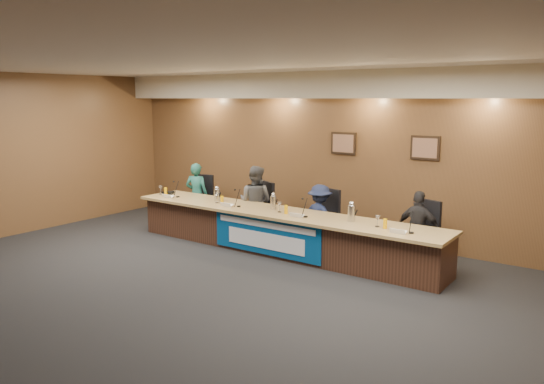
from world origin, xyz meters
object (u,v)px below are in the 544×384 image
(carafe_left, at_px, (217,195))
(speakerphone, at_px, (169,193))
(dais_body, at_px, (279,233))
(carafe_right, at_px, (352,213))
(panelist_d, at_px, (418,230))
(panelist_b, at_px, (255,202))
(carafe_mid, at_px, (273,202))
(office_chair_a, at_px, (200,203))
(office_chair_b, at_px, (259,212))
(banner, at_px, (266,236))
(office_chair_c, at_px, (322,222))
(panelist_a, at_px, (197,195))
(office_chair_d, at_px, (420,238))
(panelist_c, at_px, (320,217))

(carafe_left, bearing_deg, speakerphone, -179.23)
(dais_body, height_order, carafe_right, carafe_right)
(panelist_d, bearing_deg, panelist_b, 0.02)
(panelist_b, distance_m, carafe_mid, 0.97)
(dais_body, xyz_separation_m, office_chair_a, (-2.54, 0.67, 0.13))
(office_chair_b, height_order, carafe_mid, carafe_mid)
(panelist_d, bearing_deg, banner, 23.07)
(panelist_d, bearing_deg, carafe_left, 7.92)
(panelist_b, bearing_deg, office_chair_c, 174.24)
(panelist_a, distance_m, office_chair_b, 1.59)
(office_chair_b, bearing_deg, dais_body, -10.80)
(office_chair_b, xyz_separation_m, office_chair_c, (1.46, 0.00, 0.00))
(office_chair_d, distance_m, carafe_mid, 2.59)
(office_chair_b, bearing_deg, office_chair_a, -156.25)
(dais_body, xyz_separation_m, panelist_b, (-0.97, 0.57, 0.36))
(dais_body, xyz_separation_m, office_chair_c, (0.49, 0.67, 0.13))
(panelist_b, bearing_deg, carafe_mid, 137.51)
(banner, height_order, panelist_a, panelist_a)
(speakerphone, bearing_deg, panelist_d, 6.09)
(office_chair_a, distance_m, speakerphone, 0.76)
(panelist_d, distance_m, carafe_mid, 2.55)
(banner, relative_size, carafe_mid, 9.08)
(speakerphone, bearing_deg, carafe_right, -0.20)
(dais_body, bearing_deg, banner, -90.00)
(panelist_c, distance_m, carafe_left, 2.07)
(office_chair_d, height_order, carafe_mid, carafe_mid)
(office_chair_b, bearing_deg, carafe_right, 8.21)
(office_chair_b, distance_m, carafe_mid, 1.09)
(panelist_c, bearing_deg, dais_body, 57.39)
(carafe_right, bearing_deg, office_chair_d, 36.07)
(dais_body, relative_size, panelist_b, 4.23)
(dais_body, distance_m, panelist_a, 2.63)
(panelist_b, distance_m, carafe_left, 0.76)
(panelist_b, height_order, office_chair_c, panelist_b)
(office_chair_b, bearing_deg, banner, -24.37)
(panelist_d, relative_size, carafe_left, 5.53)
(panelist_a, relative_size, office_chair_b, 2.83)
(panelist_c, bearing_deg, panelist_a, 7.87)
(panelist_c, relative_size, carafe_right, 4.53)
(office_chair_c, bearing_deg, panelist_d, 11.32)
(office_chair_c, bearing_deg, office_chair_d, 14.46)
(carafe_left, distance_m, speakerphone, 1.32)
(dais_body, bearing_deg, panelist_c, 49.52)
(office_chair_a, height_order, carafe_mid, carafe_mid)
(panelist_a, xyz_separation_m, office_chair_d, (4.86, 0.10, -0.20))
(dais_body, bearing_deg, panelist_a, 167.39)
(office_chair_b, bearing_deg, office_chair_c, 23.75)
(office_chair_c, xyz_separation_m, speakerphone, (-3.29, -0.65, 0.30))
(panelist_a, relative_size, office_chair_a, 2.83)
(carafe_mid, bearing_deg, panelist_c, 38.29)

